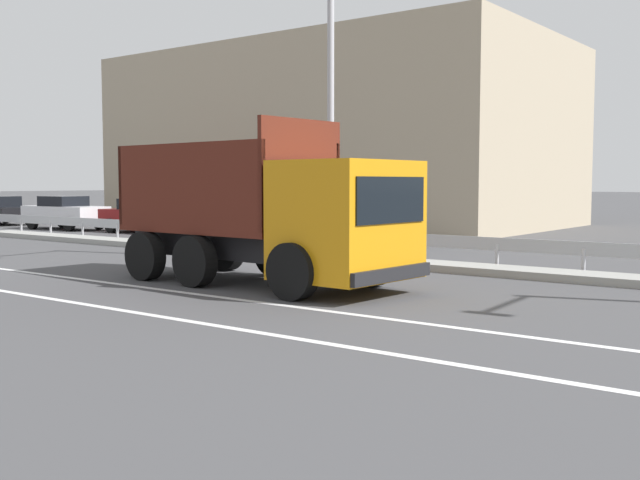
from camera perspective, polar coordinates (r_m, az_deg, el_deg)
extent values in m
plane|color=#424244|center=(16.93, -1.66, -2.72)|extent=(320.00, 320.00, 0.00)
cube|color=silver|center=(14.34, -9.51, -4.07)|extent=(64.74, 0.16, 0.01)
cube|color=silver|center=(13.07, -15.90, -5.00)|extent=(64.74, 0.16, 0.01)
cube|color=gray|center=(19.24, 3.75, -1.60)|extent=(35.61, 1.10, 0.18)
cube|color=#9EA0A5|center=(19.95, 5.18, 0.13)|extent=(64.74, 0.04, 0.32)
cylinder|color=#ADADB2|center=(32.85, -21.81, 0.96)|extent=(0.09, 0.09, 0.62)
cylinder|color=#ADADB2|center=(31.10, -19.84, 0.84)|extent=(0.09, 0.09, 0.62)
cylinder|color=#ADADB2|center=(29.39, -17.65, 0.70)|extent=(0.09, 0.09, 0.62)
cylinder|color=#ADADB2|center=(27.72, -15.18, 0.55)|extent=(0.09, 0.09, 0.62)
cylinder|color=#ADADB2|center=(26.12, -12.41, 0.37)|extent=(0.09, 0.09, 0.62)
cylinder|color=#ADADB2|center=(24.58, -9.28, 0.17)|extent=(0.09, 0.09, 0.62)
cylinder|color=#ADADB2|center=(23.13, -5.75, -0.06)|extent=(0.09, 0.09, 0.62)
cylinder|color=#ADADB2|center=(21.77, -1.77, -0.32)|extent=(0.09, 0.09, 0.62)
cylinder|color=#ADADB2|center=(20.54, 2.73, -0.60)|extent=(0.09, 0.09, 0.62)
cylinder|color=#ADADB2|center=(19.44, 7.76, -0.92)|extent=(0.09, 0.09, 0.62)
cylinder|color=#ADADB2|center=(18.52, 13.34, -1.26)|extent=(0.09, 0.09, 0.62)
cylinder|color=#ADADB2|center=(17.79, 19.44, -1.62)|extent=(0.09, 0.09, 0.62)
cube|color=orange|center=(13.94, 2.05, 1.55)|extent=(2.12, 2.49, 2.19)
cube|color=black|center=(13.32, 5.47, 3.05)|extent=(0.14, 2.05, 0.83)
cube|color=black|center=(13.40, 5.56, -2.61)|extent=(0.23, 2.34, 0.24)
cube|color=black|center=(16.24, -7.19, -0.28)|extent=(4.71, 1.56, 0.53)
cube|color=#511E14|center=(16.22, -7.21, 0.87)|extent=(4.58, 2.52, 0.12)
cube|color=#511E14|center=(16.95, -4.50, 4.17)|extent=(4.46, 0.34, 1.73)
cube|color=#511E14|center=(15.47, -10.23, 4.09)|extent=(4.46, 0.34, 1.73)
cube|color=#511E14|center=(14.66, -1.46, 4.99)|extent=(0.22, 2.29, 2.16)
cube|color=#511E14|center=(17.86, -11.98, 4.10)|extent=(0.22, 2.29, 1.73)
cylinder|color=black|center=(15.11, 3.89, -1.61)|extent=(1.06, 0.38, 1.04)
cylinder|color=black|center=(13.32, -2.09, -2.41)|extent=(1.06, 0.38, 1.04)
cylinder|color=black|center=(16.83, -3.45, -0.99)|extent=(1.06, 0.38, 1.04)
cylinder|color=black|center=(15.24, -9.53, -1.61)|extent=(1.06, 0.38, 1.04)
cylinder|color=black|center=(17.99, -7.20, -0.67)|extent=(1.06, 0.38, 1.04)
cylinder|color=black|center=(16.51, -13.18, -1.20)|extent=(1.06, 0.38, 1.04)
cylinder|color=white|center=(21.30, -3.94, -0.84)|extent=(0.16, 0.16, 0.31)
cylinder|color=black|center=(21.28, -3.94, 0.00)|extent=(0.16, 0.16, 0.31)
cylinder|color=white|center=(21.26, -3.95, 0.85)|extent=(0.16, 0.16, 0.31)
cylinder|color=black|center=(21.24, -3.95, 1.70)|extent=(0.16, 0.16, 0.31)
cylinder|color=white|center=(21.23, -3.96, 2.54)|extent=(0.16, 0.16, 0.31)
cylinder|color=#1E4CB2|center=(21.22, -3.97, 3.98)|extent=(0.75, 0.03, 0.75)
cylinder|color=white|center=(21.22, -3.97, 3.98)|extent=(0.81, 0.02, 0.81)
cylinder|color=#ADADB2|center=(20.08, 0.82, 10.25)|extent=(0.18, 0.18, 8.29)
cube|color=black|center=(40.70, -23.14, 1.92)|extent=(3.97, 2.00, 0.58)
cylinder|color=black|center=(40.01, -21.32, 1.52)|extent=(0.61, 0.24, 0.60)
cylinder|color=black|center=(42.14, -22.82, 1.61)|extent=(0.61, 0.24, 0.60)
cube|color=silver|center=(35.40, -18.82, 1.86)|extent=(4.25, 1.90, 0.75)
cube|color=black|center=(35.48, -18.97, 2.82)|extent=(1.83, 1.57, 0.45)
cylinder|color=black|center=(34.90, -16.48, 1.26)|extent=(0.61, 0.23, 0.60)
cylinder|color=black|center=(33.91, -18.57, 1.13)|extent=(0.61, 0.23, 0.60)
cylinder|color=black|center=(36.93, -19.03, 1.37)|extent=(0.61, 0.23, 0.60)
cylinder|color=black|center=(36.00, -21.06, 1.24)|extent=(0.61, 0.23, 0.60)
cube|color=maroon|center=(32.06, -12.99, 1.68)|extent=(4.20, 2.00, 0.68)
cube|color=black|center=(32.13, -13.16, 2.69)|extent=(1.80, 1.68, 0.45)
cylinder|color=black|center=(31.74, -10.27, 1.08)|extent=(0.61, 0.22, 0.60)
cylinder|color=black|center=(30.55, -12.57, 0.92)|extent=(0.61, 0.22, 0.60)
cylinder|color=black|center=(33.60, -13.35, 1.21)|extent=(0.61, 0.22, 0.60)
cylinder|color=black|center=(32.48, -15.63, 1.06)|extent=(0.61, 0.22, 0.60)
cube|color=gray|center=(28.04, -6.71, 1.39)|extent=(4.10, 2.11, 0.68)
cube|color=black|center=(27.93, -6.56, 2.50)|extent=(1.79, 1.71, 0.41)
cylinder|color=black|center=(28.46, -9.63, 0.71)|extent=(0.61, 0.25, 0.60)
cylinder|color=black|center=(29.54, -7.04, 0.88)|extent=(0.61, 0.25, 0.60)
cylinder|color=black|center=(26.58, -6.33, 0.49)|extent=(0.61, 0.25, 0.60)
cylinder|color=black|center=(27.73, -3.70, 0.67)|extent=(0.61, 0.25, 0.60)
cube|color=tan|center=(38.44, 1.46, 7.63)|extent=(21.54, 12.81, 8.54)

